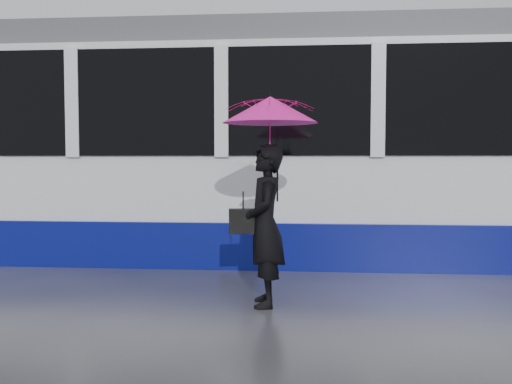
# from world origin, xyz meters

# --- Properties ---
(ground) EXTENTS (90.00, 90.00, 0.00)m
(ground) POSITION_xyz_m (0.00, 0.00, 0.00)
(ground) COLOR #2B2B30
(ground) RESTS_ON ground
(rails) EXTENTS (34.00, 1.51, 0.02)m
(rails) POSITION_xyz_m (0.00, 2.50, 0.01)
(rails) COLOR #3F3D38
(rails) RESTS_ON ground
(tram) EXTENTS (26.00, 2.56, 3.35)m
(tram) POSITION_xyz_m (-2.72, 2.50, 1.64)
(tram) COLOR white
(tram) RESTS_ON ground
(woman) EXTENTS (0.46, 0.63, 1.60)m
(woman) POSITION_xyz_m (1.48, -0.52, 0.80)
(woman) COLOR black
(woman) RESTS_ON ground
(umbrella) EXTENTS (1.06, 1.06, 1.08)m
(umbrella) POSITION_xyz_m (1.53, -0.52, 1.75)
(umbrella) COLOR #FF1574
(umbrella) RESTS_ON ground
(handbag) EXTENTS (0.30, 0.16, 0.43)m
(handbag) POSITION_xyz_m (1.26, -0.50, 0.84)
(handbag) COLOR black
(handbag) RESTS_ON ground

